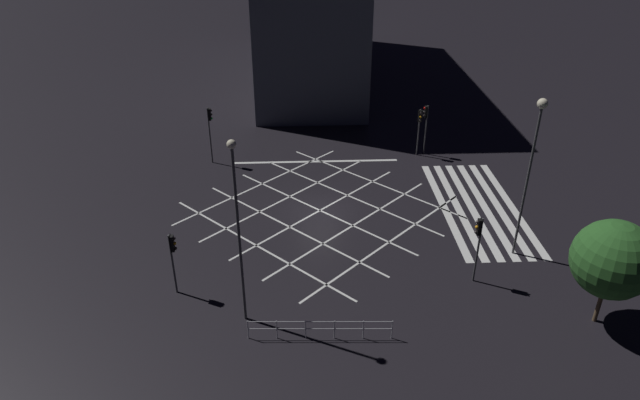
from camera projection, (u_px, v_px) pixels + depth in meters
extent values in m
plane|color=black|center=(320.00, 210.00, 37.45)|extent=(200.00, 200.00, 0.00)
cube|color=silver|center=(444.00, 208.00, 37.77)|extent=(12.62, 0.50, 0.01)
cube|color=silver|center=(458.00, 207.00, 37.81)|extent=(12.62, 0.50, 0.01)
cube|color=silver|center=(471.00, 207.00, 37.84)|extent=(12.62, 0.50, 0.01)
cube|color=silver|center=(485.00, 207.00, 37.88)|extent=(12.62, 0.50, 0.01)
cube|color=silver|center=(498.00, 206.00, 37.91)|extent=(12.62, 0.50, 0.01)
cube|color=silver|center=(511.00, 206.00, 37.95)|extent=(12.62, 0.50, 0.01)
cube|color=silver|center=(372.00, 181.00, 41.06)|extent=(11.01, 11.01, 0.01)
cube|color=silver|center=(389.00, 242.00, 34.14)|extent=(11.01, 11.01, 0.01)
cube|color=silver|center=(347.00, 195.00, 39.26)|extent=(11.01, 11.01, 0.01)
cube|color=silver|center=(353.00, 226.00, 35.80)|extent=(11.01, 11.01, 0.01)
cube|color=silver|center=(320.00, 210.00, 37.45)|extent=(11.01, 11.01, 0.01)
cube|color=silver|center=(320.00, 210.00, 37.45)|extent=(11.01, 11.01, 0.01)
cube|color=silver|center=(290.00, 227.00, 35.64)|extent=(11.01, 11.01, 0.01)
cube|color=silver|center=(290.00, 196.00, 39.10)|extent=(11.01, 11.01, 0.01)
cube|color=silver|center=(256.00, 245.00, 33.84)|extent=(11.01, 11.01, 0.01)
cube|color=silver|center=(262.00, 184.00, 40.75)|extent=(11.01, 11.01, 0.01)
cube|color=silver|center=(316.00, 161.00, 44.00)|extent=(0.30, 12.62, 0.01)
cube|color=black|center=(267.00, 27.00, 75.97)|extent=(1.40, 0.06, 1.80)
cube|color=black|center=(266.00, 33.00, 72.82)|extent=(1.40, 0.06, 1.80)
cube|color=black|center=(265.00, 40.00, 69.68)|extent=(1.40, 0.06, 1.80)
cube|color=black|center=(264.00, 47.00, 66.54)|extent=(1.40, 0.06, 1.80)
cube|color=beige|center=(262.00, 55.00, 63.40)|extent=(1.40, 0.06, 1.80)
cube|color=black|center=(261.00, 65.00, 60.26)|extent=(1.40, 0.06, 1.80)
cube|color=beige|center=(259.00, 75.00, 57.12)|extent=(1.40, 0.06, 1.80)
cube|color=beige|center=(258.00, 86.00, 53.98)|extent=(1.40, 0.06, 1.80)
cube|color=black|center=(255.00, 98.00, 50.84)|extent=(1.40, 0.06, 1.80)
cube|color=black|center=(265.00, 0.00, 70.86)|extent=(1.40, 0.06, 1.80)
cube|color=beige|center=(263.00, 6.00, 67.72)|extent=(1.40, 0.06, 1.80)
cube|color=black|center=(262.00, 12.00, 64.58)|extent=(1.40, 0.06, 1.80)
cube|color=black|center=(261.00, 18.00, 61.44)|extent=(1.40, 0.06, 1.80)
cube|color=black|center=(259.00, 26.00, 58.30)|extent=(1.40, 0.06, 1.80)
cube|color=beige|center=(257.00, 34.00, 55.15)|extent=(1.40, 0.06, 1.80)
cube|color=beige|center=(255.00, 43.00, 52.01)|extent=(1.40, 0.06, 1.80)
cube|color=black|center=(253.00, 53.00, 48.87)|extent=(1.40, 0.06, 1.80)
cube|color=beige|center=(250.00, 5.00, 46.91)|extent=(1.40, 0.06, 1.80)
cylinder|color=#424244|center=(478.00, 251.00, 29.91)|extent=(0.11, 0.11, 3.91)
cube|color=black|center=(479.00, 227.00, 29.19)|extent=(0.28, 0.16, 0.90)
sphere|color=black|center=(478.00, 222.00, 29.04)|extent=(0.18, 0.18, 0.18)
sphere|color=orange|center=(477.00, 227.00, 29.19)|extent=(0.18, 0.18, 0.18)
sphere|color=black|center=(476.00, 232.00, 29.33)|extent=(0.18, 0.18, 0.18)
cube|color=black|center=(481.00, 227.00, 29.19)|extent=(0.36, 0.02, 0.98)
cylinder|color=#424244|center=(426.00, 130.00, 44.31)|extent=(0.11, 0.11, 4.00)
cube|color=black|center=(426.00, 112.00, 43.57)|extent=(0.28, 0.16, 0.90)
sphere|color=red|center=(425.00, 108.00, 43.42)|extent=(0.18, 0.18, 0.18)
sphere|color=black|center=(424.00, 112.00, 43.57)|extent=(0.18, 0.18, 0.18)
sphere|color=black|center=(424.00, 116.00, 43.71)|extent=(0.18, 0.18, 0.18)
cube|color=black|center=(427.00, 112.00, 43.58)|extent=(0.36, 0.02, 0.98)
cylinder|color=#424244|center=(210.00, 136.00, 42.78)|extent=(0.11, 0.11, 4.41)
cube|color=black|center=(210.00, 114.00, 41.96)|extent=(0.28, 0.16, 0.90)
sphere|color=black|center=(211.00, 111.00, 41.81)|extent=(0.18, 0.18, 0.18)
sphere|color=black|center=(211.00, 114.00, 41.96)|extent=(0.18, 0.18, 0.18)
sphere|color=green|center=(212.00, 118.00, 42.11)|extent=(0.18, 0.18, 0.18)
cube|color=black|center=(208.00, 114.00, 41.95)|extent=(0.36, 0.02, 0.98)
cylinder|color=#424244|center=(173.00, 264.00, 29.13)|extent=(0.11, 0.11, 3.56)
cube|color=black|center=(172.00, 243.00, 28.51)|extent=(0.28, 0.16, 0.90)
sphere|color=black|center=(174.00, 238.00, 28.37)|extent=(0.18, 0.18, 0.18)
sphere|color=orange|center=(175.00, 243.00, 28.52)|extent=(0.18, 0.18, 0.18)
sphere|color=black|center=(175.00, 248.00, 28.66)|extent=(0.18, 0.18, 0.18)
cube|color=black|center=(171.00, 244.00, 28.51)|extent=(0.36, 0.02, 0.98)
cylinder|color=#424244|center=(418.00, 133.00, 44.17)|extent=(0.11, 0.11, 3.78)
cube|color=black|center=(420.00, 116.00, 43.37)|extent=(0.16, 0.28, 0.90)
sphere|color=black|center=(421.00, 113.00, 43.13)|extent=(0.18, 0.18, 0.18)
sphere|color=orange|center=(421.00, 117.00, 43.27)|extent=(0.18, 0.18, 0.18)
sphere|color=black|center=(420.00, 120.00, 43.42)|extent=(0.18, 0.18, 0.18)
cube|color=black|center=(420.00, 116.00, 43.45)|extent=(0.02, 0.36, 0.98)
cylinder|color=#424244|center=(239.00, 240.00, 25.93)|extent=(0.14, 0.14, 9.24)
sphere|color=#F4EAC6|center=(231.00, 144.00, 23.61)|extent=(0.41, 0.41, 0.41)
cylinder|color=#424244|center=(526.00, 185.00, 30.97)|extent=(0.14, 0.14, 8.95)
sphere|color=#F4EAC6|center=(543.00, 104.00, 28.71)|extent=(0.55, 0.55, 0.55)
cylinder|color=brown|center=(600.00, 303.00, 27.51)|extent=(0.21, 0.21, 2.23)
sphere|color=#285B23|center=(613.00, 260.00, 26.27)|extent=(3.78, 3.78, 3.78)
cylinder|color=#B7B7BC|center=(248.00, 330.00, 26.71)|extent=(0.05, 0.05, 1.05)
cylinder|color=#B7B7BC|center=(277.00, 330.00, 26.71)|extent=(0.05, 0.05, 1.05)
cylinder|color=#B7B7BC|center=(306.00, 330.00, 26.71)|extent=(0.05, 0.05, 1.05)
cylinder|color=#B7B7BC|center=(334.00, 330.00, 26.71)|extent=(0.05, 0.05, 1.05)
cylinder|color=#B7B7BC|center=(363.00, 330.00, 26.71)|extent=(0.05, 0.05, 1.05)
cylinder|color=#B7B7BC|center=(392.00, 330.00, 26.71)|extent=(0.05, 0.05, 1.05)
cylinder|color=#B7B7BC|center=(320.00, 322.00, 26.47)|extent=(0.34, 6.76, 0.04)
cylinder|color=#B7B7BC|center=(320.00, 329.00, 26.68)|extent=(0.34, 6.76, 0.04)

